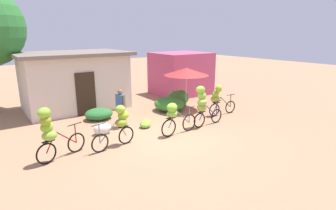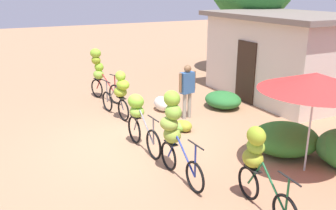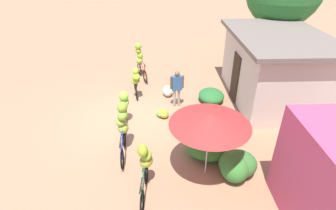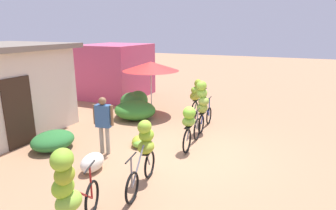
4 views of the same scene
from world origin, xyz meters
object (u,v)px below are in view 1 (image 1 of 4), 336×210
object	(u,v)px
shop_pink	(181,73)
bicycle_leftmost	(51,131)
bicycle_by_shop	(203,103)
banana_pile_on_ground	(145,124)
person_vendor	(121,104)
bicycle_near_pile	(119,123)
bicycle_center_loaded	(175,115)
bicycle_rightmost	(218,98)
produce_sack	(102,129)
building_low	(75,80)
market_umbrella	(186,72)

from	to	relation	value
shop_pink	bicycle_leftmost	bearing A→B (deg)	-149.35
bicycle_by_shop	banana_pile_on_ground	xyz separation A→B (m)	(-1.95, 1.28, -0.87)
bicycle_leftmost	person_vendor	size ratio (longest dim) A/B	1.08
bicycle_leftmost	bicycle_near_pile	distance (m)	2.16
shop_pink	bicycle_leftmost	xyz separation A→B (m)	(-8.95, -5.31, -0.31)
bicycle_center_loaded	bicycle_leftmost	bearing A→B (deg)	175.32
bicycle_near_pile	bicycle_rightmost	size ratio (longest dim) A/B	1.02
banana_pile_on_ground	bicycle_by_shop	bearing A→B (deg)	-33.37
produce_sack	person_vendor	distance (m)	1.25
banana_pile_on_ground	bicycle_rightmost	bearing A→B (deg)	-8.49
building_low	bicycle_by_shop	bearing A→B (deg)	-61.19
building_low	bicycle_leftmost	bearing A→B (deg)	-113.46
bicycle_leftmost	person_vendor	distance (m)	3.45
building_low	bicycle_by_shop	distance (m)	6.82
bicycle_leftmost	bicycle_by_shop	xyz separation A→B (m)	(5.76, -0.23, 0.03)
bicycle_by_shop	person_vendor	size ratio (longest dim) A/B	1.09
bicycle_near_pile	bicycle_center_loaded	bearing A→B (deg)	-7.50
bicycle_near_pile	building_low	bearing A→B (deg)	86.74
market_umbrella	banana_pile_on_ground	size ratio (longest dim) A/B	3.46
bicycle_near_pile	bicycle_center_loaded	xyz separation A→B (m)	(2.10, -0.28, -0.05)
bicycle_center_loaded	produce_sack	distance (m)	2.79
building_low	market_umbrella	xyz separation A→B (m)	(4.42, -3.48, 0.46)
bicycle_rightmost	banana_pile_on_ground	xyz separation A→B (m)	(-3.58, 0.53, -0.68)
banana_pile_on_ground	produce_sack	distance (m)	1.76
bicycle_center_loaded	bicycle_near_pile	bearing A→B (deg)	172.50
building_low	bicycle_near_pile	bearing A→B (deg)	-93.26
building_low	bicycle_rightmost	world-z (taller)	building_low
bicycle_leftmost	banana_pile_on_ground	size ratio (longest dim) A/B	2.69
banana_pile_on_ground	shop_pink	bearing A→B (deg)	39.65
produce_sack	building_low	bearing A→B (deg)	84.74
produce_sack	bicycle_rightmost	bearing A→B (deg)	-8.54
building_low	person_vendor	world-z (taller)	building_low
bicycle_by_shop	person_vendor	bearing A→B (deg)	145.46
bicycle_by_shop	banana_pile_on_ground	bearing A→B (deg)	146.63
building_low	shop_pink	bearing A→B (deg)	-3.72
bicycle_center_loaded	bicycle_by_shop	bearing A→B (deg)	4.34
shop_pink	banana_pile_on_ground	world-z (taller)	shop_pink
bicycle_leftmost	bicycle_near_pile	bearing A→B (deg)	-1.91
market_umbrella	person_vendor	xyz separation A→B (m)	(-3.87, -0.59, -0.94)
bicycle_leftmost	produce_sack	world-z (taller)	bicycle_leftmost
building_low	bicycle_by_shop	size ratio (longest dim) A/B	3.07
building_low	person_vendor	xyz separation A→B (m)	(0.55, -4.08, -0.48)
bicycle_near_pile	person_vendor	xyz separation A→B (m)	(0.88, 1.72, 0.13)
bicycle_by_shop	produce_sack	size ratio (longest dim) A/B	2.44
person_vendor	bicycle_by_shop	bearing A→B (deg)	-34.54
building_low	produce_sack	size ratio (longest dim) A/B	7.49
produce_sack	market_umbrella	bearing A→B (deg)	10.91
bicycle_by_shop	produce_sack	bearing A→B (deg)	157.23
market_umbrella	person_vendor	world-z (taller)	market_umbrella
bicycle_rightmost	produce_sack	world-z (taller)	bicycle_rightmost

